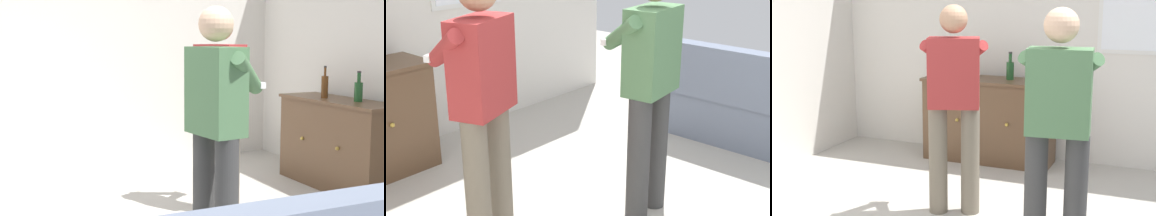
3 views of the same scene
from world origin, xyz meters
TOP-DOWN VIEW (x-y plane):
  - wall_back_with_window at (0.01, 2.66)m, footprint 5.20×0.15m
  - sideboard_cabinet at (-0.73, 2.30)m, footprint 1.40×0.49m
  - bottle_wine_green at (-0.90, 2.25)m, footprint 0.07×0.07m
  - bottle_liquor_amber at (-0.52, 2.34)m, footprint 0.08×0.08m
  - person_standing_left at (-0.52, 0.88)m, footprint 0.52×0.52m
  - person_standing_right at (0.42, 0.37)m, footprint 0.55×0.50m

SIDE VIEW (x-z plane):
  - sideboard_cabinet at x=-0.73m, z-range 0.00..0.89m
  - person_standing_left at x=-0.52m, z-range 0.10..1.78m
  - person_standing_right at x=0.42m, z-range 0.10..1.78m
  - bottle_liquor_amber at x=-0.52m, z-range 0.85..1.14m
  - bottle_wine_green at x=-0.90m, z-range 0.84..1.16m
  - wall_back_with_window at x=0.01m, z-range 0.01..2.81m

